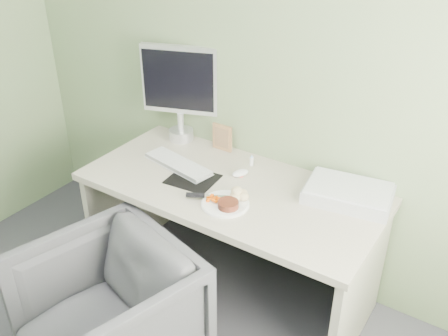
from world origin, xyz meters
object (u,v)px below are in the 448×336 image
Objects in this scene: desk_chair at (108,315)px; desk at (230,214)px; monitor at (181,88)px; plate at (225,204)px; scanner at (348,194)px.

desk is at bearing 91.76° from desk_chair.
monitor is at bearing 123.97° from desk_chair.
desk is 0.27m from plate.
plate is at bearing -64.98° from desk.
desk is 6.67× the size of plate.
desk_chair is at bearing -136.45° from scanner.
desk is 0.65m from scanner.
scanner reaches higher than plate.
plate is 0.32× the size of desk_chair.
desk is 0.82m from desk_chair.
scanner is at bearing 20.33° from desk.
desk is 2.14× the size of desk_chair.
desk reaches higher than desk_chair.
monitor is at bearing 166.03° from scanner.
plate is at bearing -56.96° from monitor.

